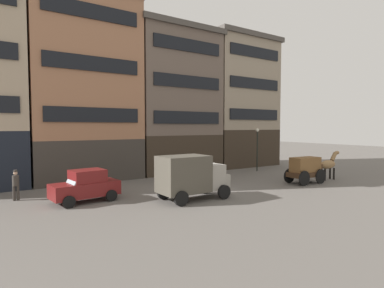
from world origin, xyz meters
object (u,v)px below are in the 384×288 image
Objects in this scene: draft_horse at (329,164)px; delivery_truck_near at (192,176)px; sedan_dark at (86,186)px; pedestrian_officer at (16,184)px; cargo_wagon at (306,168)px; streetlamp_curbside at (257,144)px.

delivery_truck_near is (-13.07, 0.34, 0.15)m from draft_horse.
sedan_dark is at bearing 151.08° from delivery_truck_near.
sedan_dark is at bearing -37.65° from pedestrian_officer.
cargo_wagon is 1.67× the size of pedestrian_officer.
cargo_wagon reaches higher than pedestrian_officer.
cargo_wagon is 15.80m from sedan_dark.
streetlamp_curbside is (-1.28, 6.70, 1.40)m from draft_horse.
delivery_truck_near is at bearing -32.47° from pedestrian_officer.
streetlamp_curbside reaches higher than pedestrian_officer.
cargo_wagon is 0.73× the size of streetlamp_curbside.
streetlamp_curbside reaches higher than draft_horse.
cargo_wagon is at bearing -17.28° from pedestrian_officer.
sedan_dark is 0.94× the size of streetlamp_curbside.
draft_horse is 22.48m from pedestrian_officer.
sedan_dark is (-15.45, 3.28, -0.23)m from cargo_wagon.
sedan_dark is at bearing 168.00° from cargo_wagon.
pedestrian_officer is at bearing 147.53° from delivery_truck_near.
sedan_dark reaches higher than pedestrian_officer.
delivery_truck_near is at bearing -151.67° from streetlamp_curbside.
streetlamp_curbside is at bearing 11.27° from sedan_dark.
delivery_truck_near reaches higher than cargo_wagon.
cargo_wagon is at bearing -12.00° from sedan_dark.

